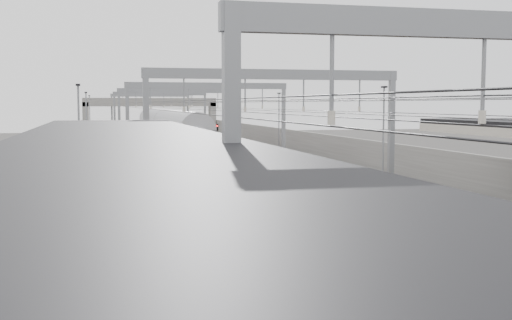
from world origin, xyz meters
TOP-DOWN VIEW (x-y plane):
  - platform_left at (-8.00, 45.00)m, footprint 4.00×120.00m
  - platform_right at (8.00, 45.00)m, footprint 4.00×120.00m
  - tracks at (0.00, 45.00)m, footprint 11.40×140.00m
  - overhead_line at (0.00, 51.62)m, footprint 13.00×140.00m
  - canopy_left at (-8.02, 2.99)m, footprint 4.40×30.00m
  - overbridge at (0.00, 100.00)m, footprint 22.00×2.20m
  - wall_left at (-11.20, 45.00)m, footprint 0.30×120.00m
  - wall_right at (11.20, 45.00)m, footprint 0.30×120.00m
  - train at (-1.50, 57.58)m, footprint 2.68×48.86m
  - signal_green at (-5.20, 75.81)m, footprint 0.32×0.32m
  - signal_red_near at (3.20, 67.32)m, footprint 0.32×0.32m
  - signal_red_far at (5.40, 67.53)m, footprint 0.32×0.32m

SIDE VIEW (x-z plane):
  - tracks at x=0.00m, z-range -0.05..0.15m
  - platform_left at x=-8.00m, z-range 0.00..1.00m
  - platform_right at x=8.00m, z-range 0.00..1.00m
  - wall_left at x=-11.20m, z-range 0.00..3.20m
  - wall_right at x=11.20m, z-range 0.00..3.20m
  - train at x=-1.50m, z-range -0.04..4.20m
  - signal_green at x=-5.20m, z-range 0.68..4.15m
  - signal_red_near at x=3.20m, z-range 0.68..4.15m
  - signal_red_far at x=5.40m, z-range 0.68..4.15m
  - canopy_left at x=-8.02m, z-range 2.97..7.21m
  - overbridge at x=0.00m, z-range 1.86..8.76m
  - overhead_line at x=0.00m, z-range 2.84..9.44m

